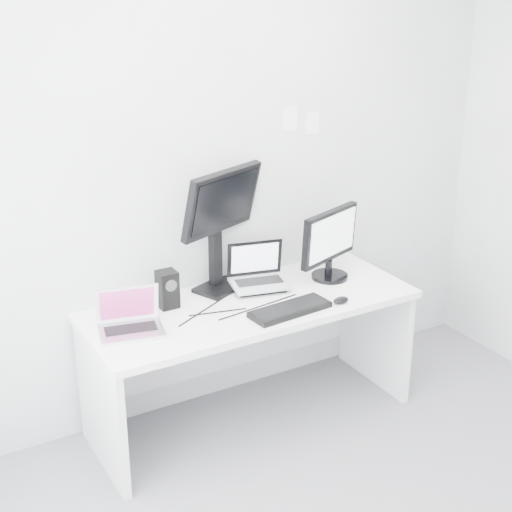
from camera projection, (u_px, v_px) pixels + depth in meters
The scene contains 11 objects.
back_wall at pixel (219, 176), 4.12m from camera, with size 3.60×3.60×0.00m, color silver.
desk at pixel (251, 362), 4.19m from camera, with size 1.80×0.70×0.73m, color white.
macbook at pixel (130, 312), 3.68m from camera, with size 0.31×0.23×0.23m, color silver.
speaker at pixel (167, 289), 3.97m from camera, with size 0.10×0.10×0.20m, color black.
dell_laptop at pixel (260, 268), 4.17m from camera, with size 0.32×0.25×0.26m, color #BABCC2.
rear_monitor at pixel (219, 229), 4.09m from camera, with size 0.53×0.19×0.72m, color black.
samsung_monitor at pixel (331, 244), 4.29m from camera, with size 0.46×0.21×0.43m, color black.
keyboard at pixel (290, 310), 3.94m from camera, with size 0.44×0.16×0.03m, color black.
mouse at pixel (341, 300), 4.05m from camera, with size 0.10×0.06×0.03m, color black.
wall_note_0 at pixel (290, 119), 4.22m from camera, with size 0.10×0.00×0.14m, color white.
wall_note_1 at pixel (312, 123), 4.31m from camera, with size 0.09×0.00×0.13m, color white.
Camera 1 is at (-1.82, -1.96, 2.44)m, focal length 52.93 mm.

